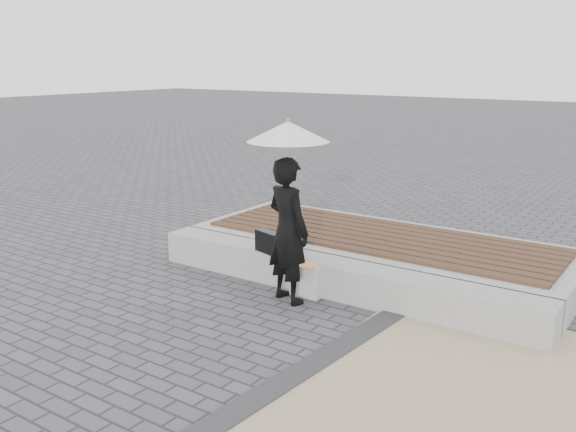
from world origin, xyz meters
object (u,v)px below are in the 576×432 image
object	(u,v)px
woman	(288,230)
canvas_tote	(306,280)
seating_ledge	(334,277)
parasol	(288,132)
handbag	(268,242)

from	to	relation	value
woman	canvas_tote	size ratio (longest dim) A/B	4.26
seating_ledge	canvas_tote	xyz separation A→B (m)	(-0.23, -0.26, -0.00)
woman	canvas_tote	world-z (taller)	woman
parasol	handbag	xyz separation A→B (m)	(-0.52, 0.33, -1.41)
woman	handbag	size ratio (longest dim) A/B	4.41
parasol	canvas_tote	distance (m)	1.76
parasol	canvas_tote	size ratio (longest dim) A/B	2.94
woman	handbag	xyz separation A→B (m)	(-0.52, 0.33, -0.30)
handbag	seating_ledge	bearing A→B (deg)	27.55
handbag	canvas_tote	world-z (taller)	handbag
seating_ledge	woman	distance (m)	0.87
woman	handbag	bearing A→B (deg)	-15.26
seating_ledge	parasol	xyz separation A→B (m)	(-0.33, -0.49, 1.74)
seating_ledge	handbag	bearing A→B (deg)	-168.90
handbag	canvas_tote	distance (m)	0.71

